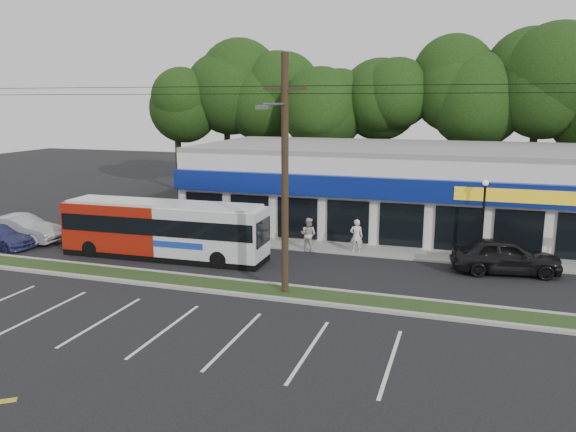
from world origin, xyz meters
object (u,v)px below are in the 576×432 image
Objects in this scene: metrobus at (164,228)px; car_blue at (0,236)px; car_silver at (21,229)px; car_dark at (505,256)px; pedestrian_b at (308,234)px; lamp_post at (484,211)px; pedestrian_a at (356,236)px; utility_pole at (280,168)px.

car_blue is at bearing -175.77° from metrobus.
car_dark is at bearing -87.27° from car_silver.
car_silver is 1.10× the size of car_blue.
pedestrian_b is (16.43, 3.38, 0.13)m from car_silver.
car_silver is 1.25m from car_blue.
pedestrian_b is (16.82, 4.56, 0.29)m from car_blue.
pedestrian_b is at bearing -175.33° from lamp_post.
car_silver is 19.40m from pedestrian_a.
lamp_post reaches higher than metrobus.
lamp_post reaches higher than car_blue.
utility_pole reaches higher than car_dark.
pedestrian_a is at bearing 20.85° from metrobus.
car_silver is 16.78m from pedestrian_b.
utility_pole is 8.87m from pedestrian_a.
car_dark is at bearing 159.88° from pedestrian_a.
lamp_post is 16.46m from metrobus.
car_blue is (-26.91, -3.59, -0.21)m from car_dark.
utility_pole is 11.76× the size of lamp_post.
pedestrian_b is at bearing -69.08° from car_blue.
lamp_post is at bearing 43.95° from utility_pole.
car_silver is at bearing 0.70° from pedestrian_a.
pedestrian_b is at bearing 26.00° from metrobus.
car_silver is at bearing 177.42° from metrobus.
utility_pole is 18.46m from car_blue.
car_dark is (9.26, 6.17, -4.56)m from utility_pole.
utility_pole is 9.93× the size of car_dark.
utility_pole is 10.21× the size of car_silver.
pedestrian_a is 1.01× the size of pedestrian_b.
lamp_post is at bearing -72.66° from car_blue.
car_silver is at bearing 86.56° from car_dark.
metrobus reaches higher than car_dark.
lamp_post reaches higher than pedestrian_a.
utility_pole is at bearing -26.44° from metrobus.
metrobus is 7.75m from pedestrian_b.
car_dark reaches higher than car_blue.
metrobus is 2.50× the size of car_blue.
car_blue is 20.03m from pedestrian_a.
pedestrian_b is at bearing 75.86° from car_dark.
metrobus reaches higher than pedestrian_b.
car_silver is (-25.43, -4.12, -1.86)m from lamp_post.
utility_pole is at bearing 66.30° from pedestrian_a.
metrobus is at bearing 90.06° from car_dark.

